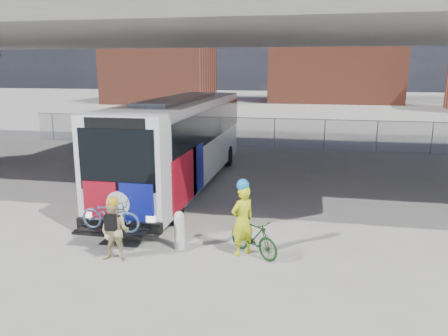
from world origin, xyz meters
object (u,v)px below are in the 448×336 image
(bus, at_px, (181,136))
(bollard, at_px, (179,229))
(cyclist_hivis, at_px, (242,219))
(cyclist_tan, at_px, (115,231))
(bike_parked, at_px, (253,237))

(bus, height_order, bollard, bus)
(bus, height_order, cyclist_hivis, bus)
(bus, distance_m, cyclist_hivis, 7.35)
(cyclist_tan, height_order, bike_parked, cyclist_tan)
(bus, distance_m, cyclist_tan, 7.49)
(cyclist_tan, relative_size, bike_parked, 1.01)
(cyclist_tan, bearing_deg, cyclist_hivis, 16.42)
(cyclist_hivis, bearing_deg, bus, -105.14)
(cyclist_tan, bearing_deg, bike_parked, 14.90)
(bollard, distance_m, cyclist_tan, 1.74)
(cyclist_hivis, relative_size, bike_parked, 1.22)
(bus, relative_size, cyclist_hivis, 6.29)
(bus, height_order, cyclist_tan, bus)
(cyclist_hivis, bearing_deg, bike_parked, 135.29)
(cyclist_hivis, distance_m, bike_parked, 0.57)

